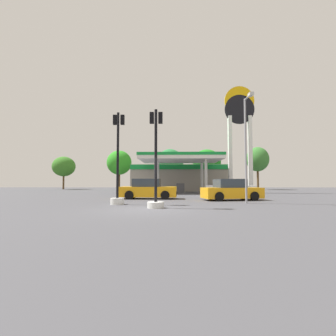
{
  "coord_description": "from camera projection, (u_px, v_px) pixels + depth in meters",
  "views": [
    {
      "loc": [
        1.2,
        -11.82,
        1.3
      ],
      "look_at": [
        0.74,
        10.43,
        2.49
      ],
      "focal_mm": 27.22,
      "sensor_mm": 36.0,
      "label": 1
    }
  ],
  "objects": [
    {
      "name": "gas_station",
      "position": [
        179.0,
        176.0,
        34.62
      ],
      "size": [
        12.82,
        12.87,
        4.3
      ],
      "color": "gray",
      "rests_on": "ground"
    },
    {
      "name": "car_2",
      "position": [
        231.0,
        191.0,
        17.83
      ],
      "size": [
        4.33,
        2.49,
        1.46
      ],
      "color": "black",
      "rests_on": "ground"
    },
    {
      "name": "tree_4",
      "position": [
        258.0,
        159.0,
        41.6
      ],
      "size": [
        3.64,
        3.64,
        6.94
      ],
      "color": "brown",
      "rests_on": "ground"
    },
    {
      "name": "tree_1",
      "position": [
        119.0,
        163.0,
        42.06
      ],
      "size": [
        4.06,
        4.06,
        6.43
      ],
      "color": "brown",
      "rests_on": "ground"
    },
    {
      "name": "corner_streetlamp",
      "position": [
        246.0,
        139.0,
        15.19
      ],
      "size": [
        0.24,
        1.48,
        6.36
      ],
      "color": "gray",
      "rests_on": "ground"
    },
    {
      "name": "tree_2",
      "position": [
        170.0,
        162.0,
        41.25
      ],
      "size": [
        4.26,
        4.26,
        6.57
      ],
      "color": "brown",
      "rests_on": "ground"
    },
    {
      "name": "station_pole_sign",
      "position": [
        240.0,
        126.0,
        29.54
      ],
      "size": [
        3.42,
        0.56,
        12.44
      ],
      "color": "white",
      "rests_on": "ground"
    },
    {
      "name": "tree_3",
      "position": [
        207.0,
        162.0,
        41.64
      ],
      "size": [
        4.57,
        4.57,
        6.56
      ],
      "color": "brown",
      "rests_on": "ground"
    },
    {
      "name": "tree_0",
      "position": [
        64.0,
        167.0,
        42.95
      ],
      "size": [
        3.77,
        3.77,
        5.52
      ],
      "color": "brown",
      "rests_on": "ground"
    },
    {
      "name": "ground_plane",
      "position": [
        147.0,
        210.0,
        11.76
      ],
      "size": [
        90.0,
        90.0,
        0.0
      ],
      "primitive_type": "plane",
      "color": "#47474C",
      "rests_on": "ground"
    },
    {
      "name": "car_1",
      "position": [
        148.0,
        190.0,
        19.26
      ],
      "size": [
        4.29,
        2.06,
        1.51
      ],
      "color": "black",
      "rests_on": "ground"
    },
    {
      "name": "traffic_signal_1",
      "position": [
        156.0,
        176.0,
        12.63
      ],
      "size": [
        0.83,
        0.83,
        4.91
      ],
      "color": "silver",
      "rests_on": "ground"
    },
    {
      "name": "traffic_signal_0",
      "position": [
        118.0,
        175.0,
        14.55
      ],
      "size": [
        0.77,
        0.77,
        5.29
      ],
      "color": "silver",
      "rests_on": "ground"
    },
    {
      "name": "car_0",
      "position": [
        231.0,
        188.0,
        22.99
      ],
      "size": [
        4.47,
        2.33,
        1.54
      ],
      "color": "black",
      "rests_on": "ground"
    }
  ]
}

